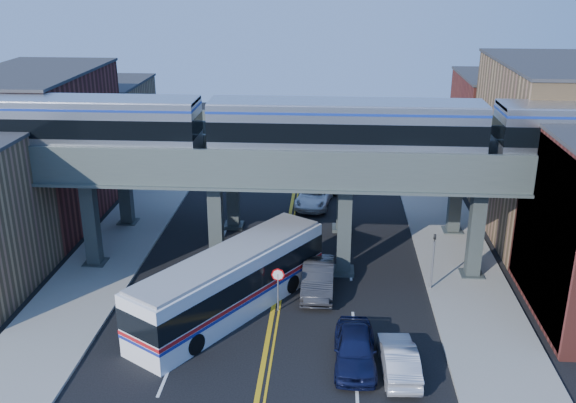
# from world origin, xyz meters

# --- Properties ---
(ground) EXTENTS (120.00, 120.00, 0.00)m
(ground) POSITION_xyz_m (0.00, 0.00, 0.00)
(ground) COLOR black
(ground) RESTS_ON ground
(sidewalk_west) EXTENTS (5.00, 70.00, 0.16)m
(sidewalk_west) POSITION_xyz_m (-11.50, 10.00, 0.08)
(sidewalk_west) COLOR gray
(sidewalk_west) RESTS_ON ground
(sidewalk_east) EXTENTS (5.00, 70.00, 0.16)m
(sidewalk_east) POSITION_xyz_m (11.50, 10.00, 0.08)
(sidewalk_east) COLOR gray
(sidewalk_east) RESTS_ON ground
(building_west_b) EXTENTS (8.00, 14.00, 11.00)m
(building_west_b) POSITION_xyz_m (-18.50, 16.00, 5.50)
(building_west_b) COLOR maroon
(building_west_b) RESTS_ON ground
(building_west_c) EXTENTS (8.00, 10.00, 8.00)m
(building_west_c) POSITION_xyz_m (-18.50, 29.00, 4.00)
(building_west_c) COLOR #9E7B51
(building_west_c) RESTS_ON ground
(building_east_b) EXTENTS (8.00, 14.00, 12.00)m
(building_east_b) POSITION_xyz_m (18.50, 16.00, 6.00)
(building_east_b) COLOR #9E7B51
(building_east_b) RESTS_ON ground
(building_east_c) EXTENTS (8.00, 10.00, 9.00)m
(building_east_c) POSITION_xyz_m (18.50, 29.00, 4.50)
(building_east_c) COLOR maroon
(building_east_c) RESTS_ON ground
(mural_panel) EXTENTS (0.10, 9.50, 9.50)m
(mural_panel) POSITION_xyz_m (14.55, 4.00, 4.75)
(mural_panel) COLOR teal
(mural_panel) RESTS_ON ground
(elevated_viaduct_near) EXTENTS (52.00, 3.60, 7.40)m
(elevated_viaduct_near) POSITION_xyz_m (0.00, 8.00, 6.47)
(elevated_viaduct_near) COLOR #38413F
(elevated_viaduct_near) RESTS_ON ground
(elevated_viaduct_far) EXTENTS (52.00, 3.60, 7.40)m
(elevated_viaduct_far) POSITION_xyz_m (0.00, 15.00, 6.47)
(elevated_viaduct_far) COLOR #38413F
(elevated_viaduct_far) RESTS_ON ground
(transit_train) EXTENTS (49.26, 3.09, 3.60)m
(transit_train) POSITION_xyz_m (3.88, 8.00, 9.35)
(transit_train) COLOR black
(transit_train) RESTS_ON elevated_viaduct_near
(stop_sign) EXTENTS (0.76, 0.09, 2.63)m
(stop_sign) POSITION_xyz_m (0.30, 3.00, 1.76)
(stop_sign) COLOR slate
(stop_sign) RESTS_ON ground
(traffic_signal) EXTENTS (0.15, 0.18, 4.10)m
(traffic_signal) POSITION_xyz_m (9.20, 6.00, 2.30)
(traffic_signal) COLOR slate
(traffic_signal) RESTS_ON ground
(transit_bus) EXTENTS (9.83, 12.87, 3.46)m
(transit_bus) POSITION_xyz_m (-2.28, 2.79, 1.78)
(transit_bus) COLOR white
(transit_bus) RESTS_ON ground
(car_lane_a) EXTENTS (2.04, 5.04, 1.71)m
(car_lane_a) POSITION_xyz_m (4.44, -1.84, 0.86)
(car_lane_a) COLOR #0E1335
(car_lane_a) RESTS_ON ground
(car_lane_b) EXTENTS (1.90, 5.31, 1.74)m
(car_lane_b) POSITION_xyz_m (2.47, 5.43, 0.87)
(car_lane_b) COLOR #272729
(car_lane_b) RESTS_ON ground
(car_lane_c) EXTENTS (3.22, 5.75, 1.52)m
(car_lane_c) POSITION_xyz_m (1.80, 19.99, 0.76)
(car_lane_c) COLOR white
(car_lane_c) RESTS_ON ground
(car_lane_d) EXTENTS (2.85, 5.94, 1.67)m
(car_lane_d) POSITION_xyz_m (3.89, 24.97, 0.83)
(car_lane_d) COLOR #AAAAAE
(car_lane_d) RESTS_ON ground
(car_parked_curb) EXTENTS (1.84, 4.67, 1.51)m
(car_parked_curb) POSITION_xyz_m (6.50, -2.44, 0.76)
(car_parked_curb) COLOR #AFAEB3
(car_parked_curb) RESTS_ON ground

